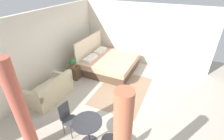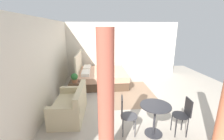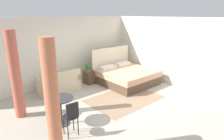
{
  "view_description": "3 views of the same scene",
  "coord_description": "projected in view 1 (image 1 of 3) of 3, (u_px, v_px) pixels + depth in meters",
  "views": [
    {
      "loc": [
        -4.09,
        -1.56,
        3.6
      ],
      "look_at": [
        0.16,
        0.35,
        0.9
      ],
      "focal_mm": 26.28,
      "sensor_mm": 36.0,
      "label": 1
    },
    {
      "loc": [
        -4.9,
        1.29,
        2.39
      ],
      "look_at": [
        0.52,
        0.75,
        0.89
      ],
      "focal_mm": 24.68,
      "sensor_mm": 36.0,
      "label": 2
    },
    {
      "loc": [
        -3.93,
        -4.21,
        2.76
      ],
      "look_at": [
        0.24,
        0.51,
        0.94
      ],
      "focal_mm": 31.22,
      "sensor_mm": 36.0,
      "label": 3
    }
  ],
  "objects": [
    {
      "name": "nightstand",
      "position": [
        75.0,
        71.0,
        6.57
      ],
      "size": [
        0.5,
        0.42,
        0.5
      ],
      "color": "brown",
      "rests_on": "ground"
    },
    {
      "name": "balcony_table",
      "position": [
        88.0,
        128.0,
        3.81
      ],
      "size": [
        0.69,
        0.69,
        0.73
      ],
      "color": "#2D2D33",
      "rests_on": "ground"
    },
    {
      "name": "cafe_chair_near_couch",
      "position": [
        112.0,
        140.0,
        3.51
      ],
      "size": [
        0.4,
        0.4,
        0.88
      ],
      "color": "black",
      "rests_on": "ground"
    },
    {
      "name": "curtain_right",
      "position": [
        20.0,
        111.0,
        3.34
      ],
      "size": [
        0.28,
        0.28,
        2.4
      ],
      "color": "#C15B47",
      "rests_on": "ground"
    },
    {
      "name": "cafe_chair_near_window",
      "position": [
        67.0,
        116.0,
        4.1
      ],
      "size": [
        0.44,
        0.44,
        0.9
      ],
      "color": "#3F3F44",
      "rests_on": "ground"
    },
    {
      "name": "wall_right",
      "position": [
        144.0,
        35.0,
        7.17
      ],
      "size": [
        0.12,
        5.61,
        2.65
      ],
      "primitive_type": "cube",
      "color": "silver",
      "rests_on": "ground"
    },
    {
      "name": "bed",
      "position": [
        109.0,
        63.0,
        7.04
      ],
      "size": [
        2.04,
        2.05,
        1.38
      ],
      "color": "brown",
      "rests_on": "ground"
    },
    {
      "name": "area_rug",
      "position": [
        122.0,
        90.0,
        5.9
      ],
      "size": [
        2.39,
        1.66,
        0.01
      ],
      "primitive_type": "cube",
      "color": "#93755B",
      "rests_on": "ground"
    },
    {
      "name": "ground_plane",
      "position": [
        119.0,
        97.0,
        5.59
      ],
      "size": [
        8.7,
        8.61,
        0.02
      ],
      "primitive_type": "cube",
      "color": "#B2A899"
    },
    {
      "name": "wall_back",
      "position": [
        48.0,
        48.0,
        5.91
      ],
      "size": [
        8.7,
        0.12,
        2.65
      ],
      "primitive_type": "cube",
      "color": "silver",
      "rests_on": "ground"
    },
    {
      "name": "couch",
      "position": [
        51.0,
        91.0,
        5.4
      ],
      "size": [
        1.46,
        0.87,
        0.83
      ],
      "color": "beige",
      "rests_on": "ground"
    },
    {
      "name": "vase",
      "position": [
        77.0,
        62.0,
        6.47
      ],
      "size": [
        0.1,
        0.1,
        0.22
      ],
      "color": "silver",
      "rests_on": "nightstand"
    },
    {
      "name": "potted_plant",
      "position": [
        73.0,
        63.0,
        6.27
      ],
      "size": [
        0.24,
        0.24,
        0.34
      ],
      "color": "#935B3D",
      "rests_on": "nightstand"
    }
  ]
}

